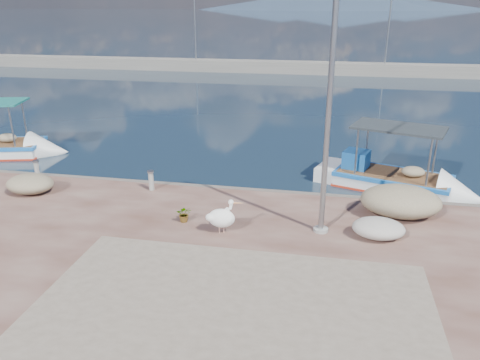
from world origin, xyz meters
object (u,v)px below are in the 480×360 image
(lamp_post, at_px, (328,124))
(bollard_near, at_px, (151,180))
(boat_right, at_px, (391,182))
(pelican, at_px, (222,218))

(lamp_post, distance_m, bollard_near, 7.17)
(boat_right, bearing_deg, lamp_post, -97.37)
(pelican, bearing_deg, boat_right, 28.32)
(boat_right, height_order, bollard_near, boat_right)
(boat_right, bearing_deg, bollard_near, -141.31)
(boat_right, xyz_separation_m, lamp_post, (-2.61, -5.42, 3.57))
(boat_right, relative_size, pelican, 5.79)
(boat_right, xyz_separation_m, pelican, (-5.49, -6.11, 0.77))
(lamp_post, height_order, bollard_near, lamp_post)
(pelican, bearing_deg, lamp_post, -6.18)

